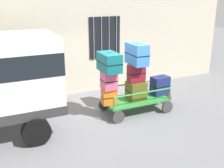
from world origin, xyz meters
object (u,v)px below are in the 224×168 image
object	(u,v)px
suitcase_midleft_top	(137,54)
suitcase_left_bottom	(109,97)
suitcase_center_bottom	(160,85)
suitcase_midleft_bottom	(136,91)
backpack	(167,97)
suitcase_left_top	(109,62)
luggage_cart	(135,101)
suitcase_midleft_middle	(136,73)
suitcase_left_middle	(109,80)

from	to	relation	value
suitcase_midleft_top	suitcase_left_bottom	bearing A→B (deg)	-177.92
suitcase_midleft_top	suitcase_center_bottom	world-z (taller)	suitcase_midleft_top
suitcase_midleft_bottom	suitcase_midleft_top	distance (m)	1.14
suitcase_center_bottom	backpack	size ratio (longest dim) A/B	1.37
suitcase_left_bottom	suitcase_left_top	distance (m)	1.04
luggage_cart	suitcase_center_bottom	size ratio (longest dim) A/B	3.43
suitcase_center_bottom	suitcase_midleft_top	bearing A→B (deg)	-177.71
suitcase_left_bottom	suitcase_midleft_top	bearing A→B (deg)	2.08
suitcase_midleft_bottom	suitcase_midleft_middle	world-z (taller)	suitcase_midleft_middle
suitcase_left_middle	suitcase_midleft_top	world-z (taller)	suitcase_midleft_top
suitcase_left_bottom	luggage_cart	bearing A→B (deg)	1.95
suitcase_left_top	suitcase_center_bottom	bearing A→B (deg)	2.43
luggage_cart	suitcase_midleft_bottom	bearing A→B (deg)	-90.00
suitcase_left_bottom	suitcase_left_top	size ratio (longest dim) A/B	0.58
luggage_cart	suitcase_left_bottom	world-z (taller)	suitcase_left_bottom
suitcase_left_middle	suitcase_left_top	xyz separation A→B (m)	(-0.00, -0.03, 0.54)
suitcase_midleft_bottom	suitcase_midleft_middle	size ratio (longest dim) A/B	1.03
suitcase_left_top	suitcase_center_bottom	world-z (taller)	suitcase_left_top
suitcase_left_bottom	suitcase_midleft_top	size ratio (longest dim) A/B	0.59
backpack	suitcase_midleft_middle	bearing A→B (deg)	-174.19
suitcase_midleft_top	suitcase_midleft_bottom	bearing A→B (deg)	-90.00
suitcase_midleft_middle	suitcase_center_bottom	world-z (taller)	suitcase_midleft_middle
suitcase_left_bottom	suitcase_midleft_middle	world-z (taller)	suitcase_midleft_middle
suitcase_left_top	backpack	distance (m)	2.68
suitcase_left_top	suitcase_midleft_middle	xyz separation A→B (m)	(0.91, 0.04, -0.45)
suitcase_left_top	backpack	world-z (taller)	suitcase_left_top
suitcase_left_bottom	suitcase_center_bottom	size ratio (longest dim) A/B	0.78
luggage_cart	suitcase_center_bottom	world-z (taller)	suitcase_center_bottom
suitcase_center_bottom	suitcase_left_top	bearing A→B (deg)	-177.57
suitcase_left_bottom	suitcase_midleft_middle	xyz separation A→B (m)	(0.91, 0.03, 0.60)
suitcase_left_top	suitcase_midleft_bottom	xyz separation A→B (m)	(0.91, 0.02, -1.00)
suitcase_midleft_middle	luggage_cart	bearing A→B (deg)	-90.00
luggage_cart	suitcase_midleft_bottom	world-z (taller)	suitcase_midleft_bottom
suitcase_left_bottom	suitcase_center_bottom	xyz separation A→B (m)	(1.83, 0.07, 0.07)
backpack	suitcase_left_top	bearing A→B (deg)	-175.52
suitcase_left_bottom	suitcase_left_top	bearing A→B (deg)	-90.00
suitcase_midleft_top	backpack	size ratio (longest dim) A/B	1.80
backpack	luggage_cart	bearing A→B (deg)	-174.11
suitcase_left_middle	suitcase_center_bottom	world-z (taller)	suitcase_left_middle
luggage_cart	suitcase_left_bottom	distance (m)	0.96
luggage_cart	suitcase_midleft_bottom	size ratio (longest dim) A/B	3.67
luggage_cart	suitcase_midleft_top	world-z (taller)	suitcase_midleft_top
suitcase_midleft_bottom	suitcase_midleft_middle	distance (m)	0.55
suitcase_left_bottom	suitcase_midleft_bottom	bearing A→B (deg)	1.02
luggage_cart	suitcase_left_top	bearing A→B (deg)	-177.56
suitcase_center_bottom	backpack	xyz separation A→B (m)	(0.40, 0.10, -0.50)
suitcase_midleft_bottom	luggage_cart	bearing A→B (deg)	90.00
luggage_cart	backpack	bearing A→B (deg)	5.89
luggage_cart	suitcase_midleft_middle	xyz separation A→B (m)	(0.00, 0.00, 0.91)
suitcase_midleft_bottom	suitcase_left_middle	bearing A→B (deg)	179.79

